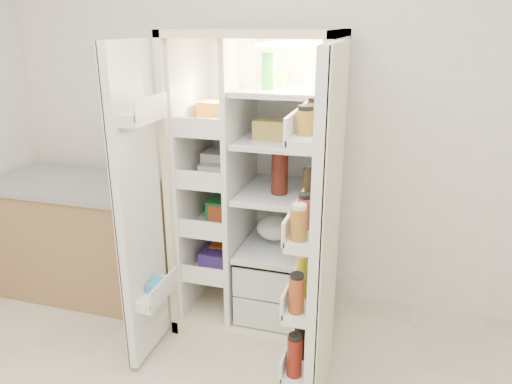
% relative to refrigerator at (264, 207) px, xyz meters
% --- Properties ---
extents(wall_back, '(4.00, 0.02, 2.70)m').
position_rel_refrigerator_xyz_m(wall_back, '(0.08, 0.34, 0.61)').
color(wall_back, white).
rests_on(wall_back, floor).
extents(refrigerator, '(0.92, 0.70, 1.80)m').
position_rel_refrigerator_xyz_m(refrigerator, '(0.00, 0.00, 0.00)').
color(refrigerator, beige).
rests_on(refrigerator, floor).
extents(freezer_door, '(0.15, 0.40, 1.72)m').
position_rel_refrigerator_xyz_m(freezer_door, '(-0.51, -0.61, 0.15)').
color(freezer_door, silver).
rests_on(freezer_door, floor).
extents(fridge_door, '(0.17, 0.58, 1.72)m').
position_rel_refrigerator_xyz_m(fridge_door, '(0.47, -0.70, 0.13)').
color(fridge_door, silver).
rests_on(fridge_door, floor).
extents(kitchen_counter, '(1.12, 0.60, 0.81)m').
position_rel_refrigerator_xyz_m(kitchen_counter, '(-1.33, -0.09, -0.34)').
color(kitchen_counter, olive).
rests_on(kitchen_counter, floor).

